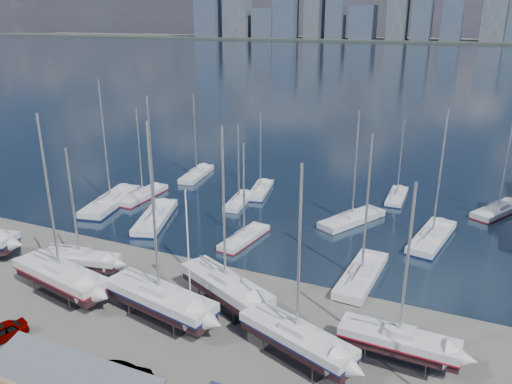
% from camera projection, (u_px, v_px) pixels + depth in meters
% --- Properties ---
extents(ground, '(1400.00, 1400.00, 0.00)m').
position_uv_depth(ground, '(185.00, 315.00, 45.06)').
color(ground, '#605E59').
rests_on(ground, ground).
extents(water, '(1400.00, 600.00, 0.40)m').
position_uv_depth(water, '(446.00, 61.00, 312.48)').
color(water, '#19293B').
rests_on(water, ground).
extents(far_shore, '(1400.00, 80.00, 2.20)m').
position_uv_depth(far_shore, '(465.00, 42.00, 536.32)').
color(far_shore, '#2D332D').
rests_on(far_shore, ground).
extents(skyline, '(639.14, 43.80, 107.69)m').
position_uv_depth(skyline, '(462.00, 4.00, 521.40)').
color(skyline, '#475166').
rests_on(skyline, far_shore).
extents(sailboat_cradle_1, '(11.48, 5.16, 17.78)m').
position_uv_depth(sailboat_cradle_1, '(61.00, 276.00, 47.50)').
color(sailboat_cradle_1, '#2D2D33').
rests_on(sailboat_cradle_1, ground).
extents(sailboat_cradle_2, '(8.60, 3.98, 13.73)m').
position_uv_depth(sailboat_cradle_2, '(80.00, 259.00, 51.27)').
color(sailboat_cradle_2, '#2D2D33').
rests_on(sailboat_cradle_2, ground).
extents(sailboat_cradle_3, '(11.59, 5.28, 17.94)m').
position_uv_depth(sailboat_cradle_3, '(160.00, 299.00, 43.64)').
color(sailboat_cradle_3, '#2D2D33').
rests_on(sailboat_cradle_3, ground).
extents(sailboat_cradle_4, '(10.78, 7.15, 17.09)m').
position_uv_depth(sailboat_cradle_4, '(226.00, 286.00, 45.75)').
color(sailboat_cradle_4, '#2D2D33').
rests_on(sailboat_cradle_4, ground).
extents(sailboat_cradle_5, '(10.32, 6.03, 16.10)m').
position_uv_depth(sailboat_cradle_5, '(297.00, 338.00, 38.49)').
color(sailboat_cradle_5, '#2D2D33').
rests_on(sailboat_cradle_5, ground).
extents(sailboat_cradle_6, '(9.19, 2.83, 14.83)m').
position_uv_depth(sailboat_cradle_6, '(398.00, 341.00, 38.24)').
color(sailboat_cradle_6, '#2D2D33').
rests_on(sailboat_cradle_6, ground).
extents(sailboat_moored_0, '(5.98, 12.93, 18.65)m').
position_uv_depth(sailboat_moored_0, '(111.00, 203.00, 71.41)').
color(sailboat_moored_0, black).
rests_on(sailboat_moored_0, water).
extents(sailboat_moored_1, '(2.67, 9.49, 14.18)m').
position_uv_depth(sailboat_moored_1, '(143.00, 196.00, 74.33)').
color(sailboat_moored_1, black).
rests_on(sailboat_moored_1, water).
extents(sailboat_moored_2, '(4.05, 9.88, 14.48)m').
position_uv_depth(sailboat_moored_2, '(197.00, 175.00, 84.19)').
color(sailboat_moored_2, black).
rests_on(sailboat_moored_2, water).
extents(sailboat_moored_3, '(6.80, 11.98, 17.28)m').
position_uv_depth(sailboat_moored_3, '(156.00, 219.00, 65.80)').
color(sailboat_moored_3, black).
rests_on(sailboat_moored_3, water).
extents(sailboat_moored_4, '(3.29, 8.31, 12.22)m').
position_uv_depth(sailboat_moored_4, '(239.00, 202.00, 72.04)').
color(sailboat_moored_4, black).
rests_on(sailboat_moored_4, water).
extents(sailboat_moored_5, '(4.16, 9.18, 13.25)m').
position_uv_depth(sailboat_moored_5, '(260.00, 191.00, 76.51)').
color(sailboat_moored_5, black).
rests_on(sailboat_moored_5, water).
extents(sailboat_moored_6, '(3.36, 8.71, 12.69)m').
position_uv_depth(sailboat_moored_6, '(244.00, 239.00, 60.03)').
color(sailboat_moored_6, black).
rests_on(sailboat_moored_6, water).
extents(sailboat_moored_7, '(7.24, 10.39, 15.43)m').
position_uv_depth(sailboat_moored_7, '(352.00, 220.00, 65.39)').
color(sailboat_moored_7, black).
rests_on(sailboat_moored_7, water).
extents(sailboat_moored_8, '(2.51, 8.41, 12.51)m').
position_uv_depth(sailboat_moored_8, '(397.00, 197.00, 73.86)').
color(sailboat_moored_8, black).
rests_on(sailboat_moored_8, water).
extents(sailboat_moored_9, '(3.54, 10.75, 16.00)m').
position_uv_depth(sailboat_moored_9, '(361.00, 277.00, 51.12)').
color(sailboat_moored_9, black).
rests_on(sailboat_moored_9, water).
extents(sailboat_moored_10, '(4.98, 11.51, 16.66)m').
position_uv_depth(sailboat_moored_10, '(432.00, 239.00, 59.88)').
color(sailboat_moored_10, black).
rests_on(sailboat_moored_10, water).
extents(sailboat_moored_11, '(7.17, 10.04, 14.83)m').
position_uv_depth(sailboat_moored_11, '(498.00, 211.00, 68.45)').
color(sailboat_moored_11, black).
rests_on(sailboat_moored_11, water).
extents(car_b, '(4.79, 2.89, 1.49)m').
position_uv_depth(car_b, '(120.00, 375.00, 36.39)').
color(car_b, gray).
rests_on(car_b, ground).
extents(flagpole, '(1.03, 0.12, 11.65)m').
position_uv_depth(flagpole, '(189.00, 243.00, 43.88)').
color(flagpole, white).
rests_on(flagpole, ground).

